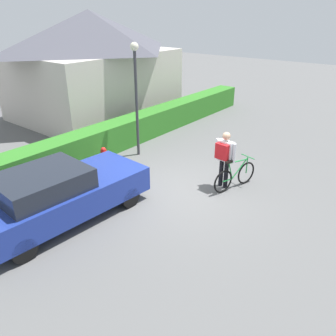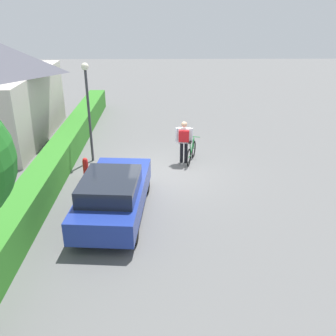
{
  "view_description": "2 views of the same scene",
  "coord_description": "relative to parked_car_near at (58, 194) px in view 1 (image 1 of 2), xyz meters",
  "views": [
    {
      "loc": [
        -6.96,
        -5.0,
        4.78
      ],
      "look_at": [
        -0.78,
        -0.1,
        1.07
      ],
      "focal_mm": 35.56,
      "sensor_mm": 36.0,
      "label": 1
    },
    {
      "loc": [
        -13.07,
        -0.0,
        6.05
      ],
      "look_at": [
        -1.79,
        -0.13,
        1.01
      ],
      "focal_mm": 40.53,
      "sensor_mm": 36.0,
      "label": 2
    }
  ],
  "objects": [
    {
      "name": "person_rider",
      "position": [
        4.05,
        -2.3,
        0.31
      ],
      "size": [
        0.39,
        0.68,
        1.72
      ],
      "color": "black",
      "rests_on": "ground"
    },
    {
      "name": "bicycle",
      "position": [
        4.21,
        -2.62,
        -0.35
      ],
      "size": [
        1.63,
        0.62,
        0.96
      ],
      "color": "black",
      "rests_on": "ground"
    },
    {
      "name": "parked_car_near",
      "position": [
        0.0,
        0.0,
        0.0
      ],
      "size": [
        4.45,
        2.08,
        1.44
      ],
      "color": "navy",
      "rests_on": "ground"
    },
    {
      "name": "street_lamp",
      "position": [
        4.34,
        1.4,
        1.82
      ],
      "size": [
        0.28,
        0.28,
        3.91
      ],
      "color": "#38383D",
      "rests_on": "ground"
    },
    {
      "name": "ground_plane",
      "position": [
        3.07,
        -1.52,
        -0.74
      ],
      "size": [
        60.0,
        60.0,
        0.0
      ],
      "primitive_type": "plane",
      "color": "#5B5B5B"
    },
    {
      "name": "fire_hydrant",
      "position": [
        2.65,
        1.35,
        -0.32
      ],
      "size": [
        0.2,
        0.2,
        0.81
      ],
      "color": "red",
      "rests_on": "ground"
    },
    {
      "name": "house_distant",
      "position": [
        6.92,
        6.72,
        1.77
      ],
      "size": [
        7.42,
        5.86,
        4.89
      ],
      "color": "beige",
      "rests_on": "ground"
    },
    {
      "name": "hedge_row",
      "position": [
        3.07,
        2.5,
        -0.23
      ],
      "size": [
        19.58,
        0.9,
        1.02
      ],
      "primitive_type": "cube",
      "color": "#317925",
      "rests_on": "ground"
    }
  ]
}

